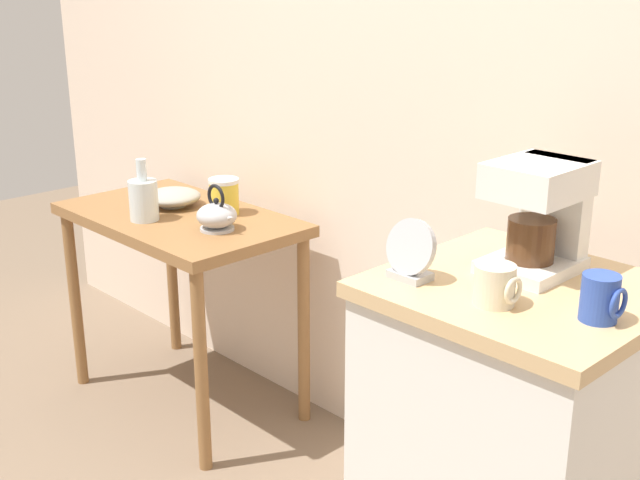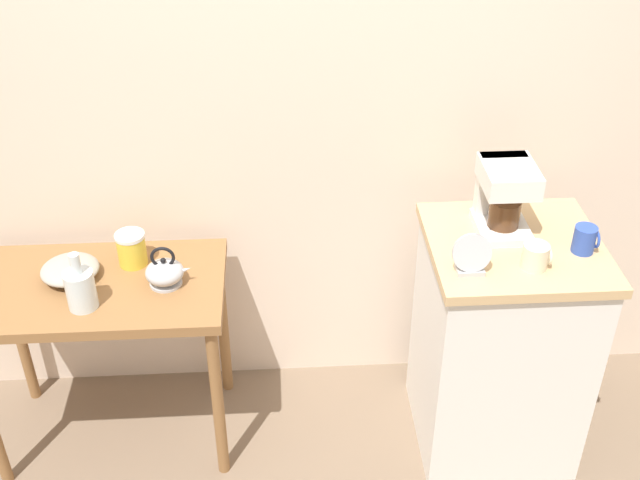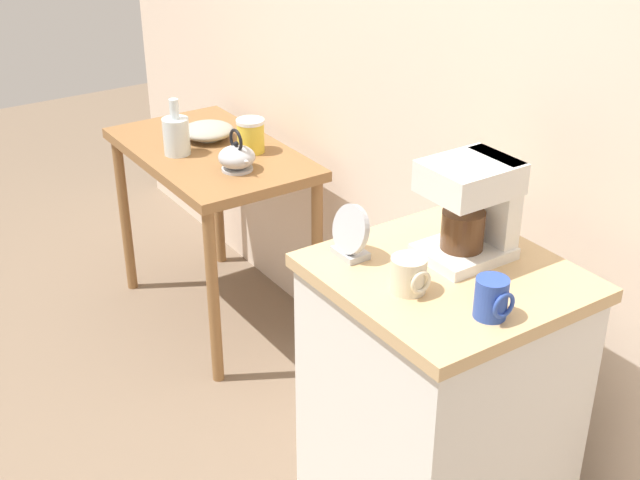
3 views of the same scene
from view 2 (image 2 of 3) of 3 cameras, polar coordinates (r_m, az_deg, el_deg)
ground_plane at (r=3.36m, az=-1.42°, el=-13.45°), size 8.00×8.00×0.00m
back_wall at (r=2.90m, az=-0.13°, el=12.28°), size 4.40×0.10×2.80m
wooden_table at (r=3.02m, az=-15.47°, el=-4.62°), size 0.91×0.53×0.75m
kitchen_counter at (r=3.10m, az=12.78°, el=-7.31°), size 0.60×0.58×0.93m
bowl_stoneware at (r=2.99m, az=-17.55°, el=-2.05°), size 0.21×0.21×0.07m
teakettle at (r=2.87m, az=-11.08°, el=-2.29°), size 0.17×0.14×0.16m
glass_carafe_vase at (r=2.81m, az=-16.85°, el=-3.34°), size 0.10×0.10×0.22m
canister_enamel at (r=2.99m, az=-13.40°, el=-0.62°), size 0.11×0.11×0.13m
coffee_maker at (r=2.83m, az=13.12°, el=3.30°), size 0.18×0.22×0.26m
mug_blue at (r=2.82m, az=18.53°, el=0.05°), size 0.08×0.08×0.10m
mug_small_cream at (r=2.70m, az=15.26°, el=-1.14°), size 0.09×0.09×0.09m
table_clock at (r=2.62m, az=10.84°, el=-1.18°), size 0.13×0.06×0.14m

